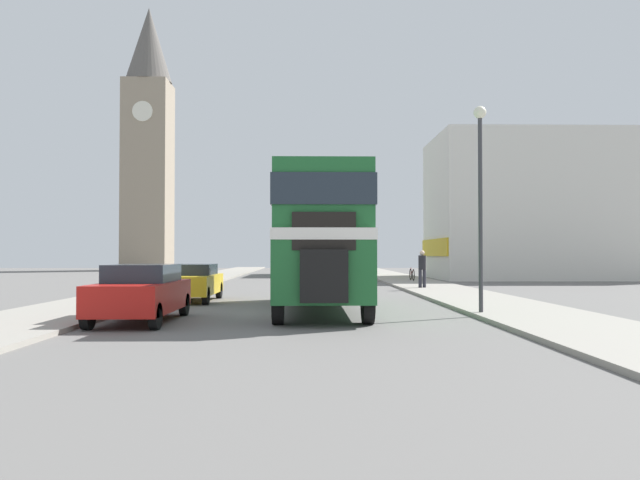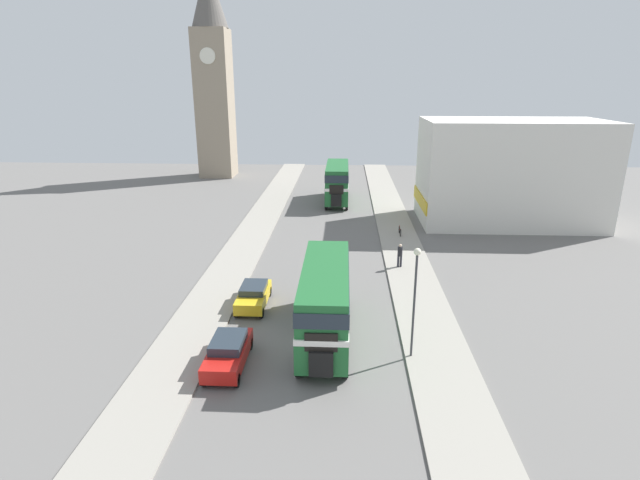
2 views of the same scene
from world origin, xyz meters
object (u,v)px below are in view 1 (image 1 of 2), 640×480
(car_parked_mid, at_px, (193,282))
(pedestrian_walking, at_px, (422,267))
(bicycle_on_pavement, at_px, (412,275))
(double_decker_bus, at_px, (320,232))
(bus_distant, at_px, (314,244))
(car_parked_near, at_px, (141,292))
(street_lamp, at_px, (480,177))
(church_tower, at_px, (148,136))

(car_parked_mid, bearing_deg, pedestrian_walking, 35.78)
(pedestrian_walking, relative_size, bicycle_on_pavement, 1.03)
(double_decker_bus, relative_size, bus_distant, 1.02)
(car_parked_near, bearing_deg, street_lamp, 7.57)
(church_tower, bearing_deg, bicycle_on_pavement, -50.65)
(car_parked_near, bearing_deg, car_parked_mid, 89.71)
(bus_distant, height_order, street_lamp, street_lamp)
(street_lamp, bearing_deg, double_decker_bus, 156.34)
(pedestrian_walking, bearing_deg, bicycle_on_pavement, 83.94)
(bicycle_on_pavement, bearing_deg, pedestrian_walking, -96.06)
(street_lamp, xyz_separation_m, church_tower, (-22.31, 50.32, 10.69))
(bus_distant, relative_size, pedestrian_walking, 5.32)
(bus_distant, height_order, pedestrian_walking, bus_distant)
(car_parked_mid, bearing_deg, car_parked_near, -90.29)
(double_decker_bus, height_order, street_lamp, street_lamp)
(street_lamp, bearing_deg, pedestrian_walking, 86.86)
(double_decker_bus, bearing_deg, bus_distant, 89.81)
(car_parked_mid, bearing_deg, bicycle_on_pavement, 55.01)
(pedestrian_walking, distance_m, bicycle_on_pavement, 8.34)
(car_parked_near, height_order, bicycle_on_pavement, car_parked_near)
(car_parked_near, height_order, church_tower, church_tower)
(bicycle_on_pavement, distance_m, church_tower, 40.26)
(bicycle_on_pavement, bearing_deg, church_tower, 129.35)
(street_lamp, relative_size, church_tower, 0.20)
(double_decker_bus, height_order, bicycle_on_pavement, double_decker_bus)
(double_decker_bus, relative_size, car_parked_mid, 2.39)
(car_parked_near, relative_size, bicycle_on_pavement, 2.43)
(car_parked_mid, distance_m, street_lamp, 11.33)
(pedestrian_walking, bearing_deg, bus_distant, 103.43)
(double_decker_bus, distance_m, street_lamp, 5.16)
(double_decker_bus, xyz_separation_m, car_parked_mid, (-4.68, 3.79, -1.73))
(car_parked_near, bearing_deg, bicycle_on_pavement, 64.22)
(double_decker_bus, distance_m, car_parked_near, 5.95)
(car_parked_mid, bearing_deg, double_decker_bus, -38.98)
(double_decker_bus, height_order, church_tower, church_tower)
(bus_distant, distance_m, pedestrian_walking, 22.09)
(double_decker_bus, distance_m, bicycle_on_pavement, 20.25)
(bus_distant, height_order, bicycle_on_pavement, bus_distant)
(pedestrian_walking, height_order, bicycle_on_pavement, pedestrian_walking)
(car_parked_near, distance_m, street_lamp, 9.85)
(double_decker_bus, relative_size, street_lamp, 1.68)
(bus_distant, distance_m, bicycle_on_pavement, 14.62)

